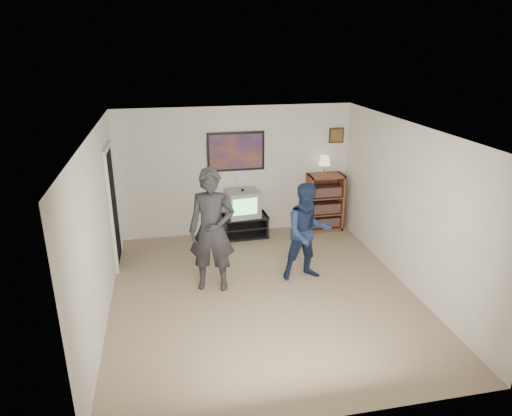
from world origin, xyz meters
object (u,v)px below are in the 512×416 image
object	(u,v)px
bookshelf	(325,202)
person_short	(308,232)
media_stand	(245,226)
crt_television	(243,203)
person_tall	(212,230)

from	to	relation	value
bookshelf	person_short	size ratio (longest dim) A/B	0.72
media_stand	crt_television	world-z (taller)	crt_television
media_stand	crt_television	bearing A→B (deg)	178.27
media_stand	crt_television	size ratio (longest dim) A/B	1.48
person_tall	person_short	xyz separation A→B (m)	(1.50, 0.01, -0.16)
media_stand	person_tall	size ratio (longest dim) A/B	0.46
media_stand	bookshelf	size ratio (longest dim) A/B	0.77
crt_television	person_short	world-z (taller)	person_short
crt_television	person_short	size ratio (longest dim) A/B	0.38
media_stand	bookshelf	bearing A→B (deg)	0.02
crt_television	person_tall	world-z (taller)	person_tall
person_tall	media_stand	bearing A→B (deg)	79.72
bookshelf	person_short	bearing A→B (deg)	-117.01
crt_television	bookshelf	bearing A→B (deg)	-4.59
media_stand	crt_television	distance (m)	0.47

